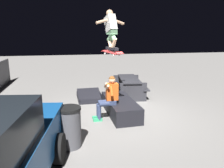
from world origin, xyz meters
The scene contains 8 objects.
ground_plane centered at (0.00, 0.00, 0.00)m, with size 40.00×40.00×0.00m, color slate.
ledge_box_main centered at (0.05, 0.05, 0.23)m, with size 2.09×0.79×0.47m, color black.
person_sitting_on_ledge centered at (-0.30, 0.49, 0.72)m, with size 0.59×0.76×1.30m.
skateboard centered at (-0.11, 0.35, 1.96)m, with size 1.04×0.48×0.13m.
skater_airborne centered at (-0.06, 0.37, 2.65)m, with size 0.64×0.87×1.12m.
kicker_ramp centered at (1.81, 0.87, 0.06)m, with size 1.32×0.97×0.38m.
picnic_table_back centered at (1.94, -0.75, 0.50)m, with size 1.83×1.51×0.75m.
trash_bin centered at (-1.70, 1.62, 0.47)m, with size 0.53×0.53×0.93m.
Camera 1 is at (-6.17, 1.54, 2.48)m, focal length 34.09 mm.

